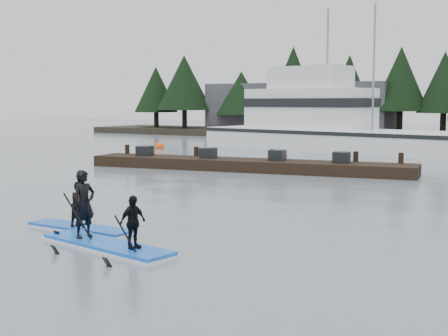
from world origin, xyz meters
The scene contains 10 objects.
ground centered at (0.00, 0.00, 0.00)m, with size 160.00×160.00×0.00m, color slate.
far_shore centered at (0.00, 42.00, 0.30)m, with size 70.00×8.00×0.60m, color #2D281E.
treeline centered at (0.00, 42.00, 0.00)m, with size 60.00×4.00×8.00m, color black, non-canonical shape.
waterfront_building centered at (-14.00, 44.00, 2.50)m, with size 18.00×6.00×5.00m, color #4C4C51.
fishing_boat_large centered at (-4.99, 28.54, 0.82)m, with size 19.64×8.39×10.58m.
floating_dock centered at (-3.76, 14.45, 0.26)m, with size 15.73×2.10×0.52m, color black.
buoy_a centered at (-15.52, 23.37, 0.00)m, with size 0.60×0.60×0.60m, color #FF530C.
buoy_b centered at (-4.85, 20.60, 0.00)m, with size 0.62×0.62×0.62m, color #FF530C.
paddleboard_solo centered at (-0.78, 0.14, 0.39)m, with size 3.04×1.03×1.76m.
paddleboard_duo centered at (1.04, -1.01, 0.51)m, with size 3.76×1.59×2.19m.
Camera 1 is at (10.36, -11.43, 3.27)m, focal length 50.00 mm.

